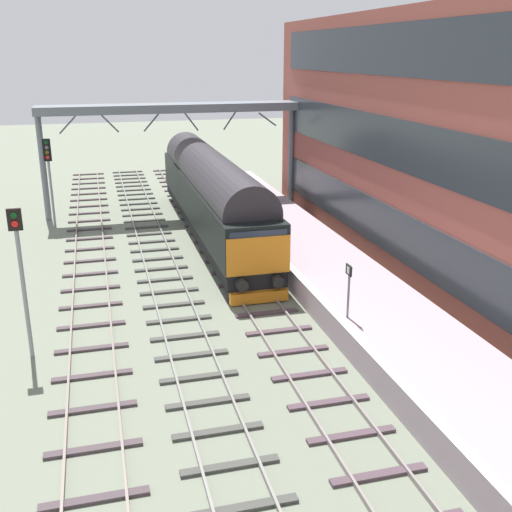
% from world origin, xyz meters
% --- Properties ---
extents(ground_plane, '(140.00, 140.00, 0.00)m').
position_xyz_m(ground_plane, '(0.00, 0.00, 0.00)').
color(ground_plane, slate).
rests_on(ground_plane, ground).
extents(track_main, '(2.50, 60.00, 0.15)m').
position_xyz_m(track_main, '(0.00, 0.00, 0.06)').
color(track_main, gray).
rests_on(track_main, ground).
extents(track_adjacent_west, '(2.50, 60.00, 0.15)m').
position_xyz_m(track_adjacent_west, '(-3.42, 0.00, 0.06)').
color(track_adjacent_west, gray).
rests_on(track_adjacent_west, ground).
extents(track_adjacent_far_west, '(2.50, 60.00, 0.15)m').
position_xyz_m(track_adjacent_far_west, '(-6.67, 0.00, 0.06)').
color(track_adjacent_far_west, slate).
rests_on(track_adjacent_far_west, ground).
extents(station_platform, '(4.00, 44.00, 1.01)m').
position_xyz_m(station_platform, '(3.60, 0.00, 0.50)').
color(station_platform, '#A7949D').
rests_on(station_platform, ground).
extents(station_building, '(4.86, 41.81, 11.62)m').
position_xyz_m(station_building, '(9.05, -3.85, 5.81)').
color(station_building, '#94493F').
rests_on(station_building, ground).
extents(diesel_locomotive, '(2.74, 20.31, 4.68)m').
position_xyz_m(diesel_locomotive, '(0.00, 8.68, 2.49)').
color(diesel_locomotive, black).
rests_on(diesel_locomotive, ground).
extents(signal_post_near, '(0.44, 0.22, 5.16)m').
position_xyz_m(signal_post_near, '(-8.63, -3.84, 3.16)').
color(signal_post_near, gray).
rests_on(signal_post_near, ground).
extents(signal_post_mid, '(0.44, 0.22, 5.16)m').
position_xyz_m(signal_post_mid, '(-8.63, 12.87, 3.34)').
color(signal_post_mid, gray).
rests_on(signal_post_mid, ground).
extents(platform_number_sign, '(0.10, 0.44, 1.92)m').
position_xyz_m(platform_number_sign, '(2.01, -5.65, 2.29)').
color(platform_number_sign, slate).
rests_on(platform_number_sign, station_platform).
extents(overhead_footbridge, '(15.97, 2.00, 6.80)m').
position_xyz_m(overhead_footbridge, '(-1.29, 14.65, 6.23)').
color(overhead_footbridge, slate).
rests_on(overhead_footbridge, ground).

